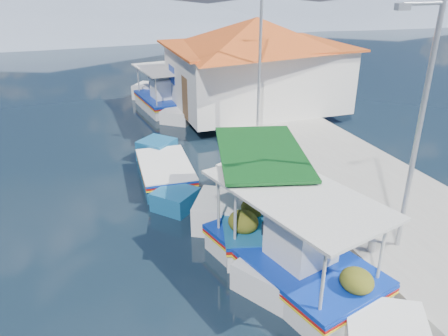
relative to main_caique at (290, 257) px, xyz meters
name	(u,v)px	position (x,y,z in m)	size (l,w,h in m)	color
quay	(349,182)	(4.17, 3.57, -0.25)	(5.00, 44.00, 0.50)	#A19F96
bollards	(307,190)	(2.07, 2.82, 0.15)	(0.20, 17.20, 0.30)	#A5A8AD
main_caique	(290,257)	(0.00, 0.00, 0.00)	(3.59, 7.69, 2.61)	white
caique_green_canopy	(256,216)	(0.10, 2.27, -0.09)	(3.47, 7.15, 2.77)	white
caique_blue_hull	(165,173)	(-1.72, 6.35, -0.22)	(1.98, 5.86, 1.04)	#165584
caique_far	(162,101)	(0.13, 15.26, -0.05)	(2.54, 6.99, 2.46)	white
harbor_building	(256,61)	(4.46, 12.57, 2.27)	(10.49, 10.49, 4.40)	silver
lamp_post_near	(417,121)	(2.78, -0.43, 3.35)	(1.21, 0.14, 6.00)	#A5A8AD
lamp_post_far	(258,55)	(2.78, 8.57, 3.35)	(1.21, 0.14, 6.00)	#A5A8AD
mountain_ridge	(134,11)	(4.81, 53.57, 1.54)	(171.40, 96.00, 5.50)	gray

